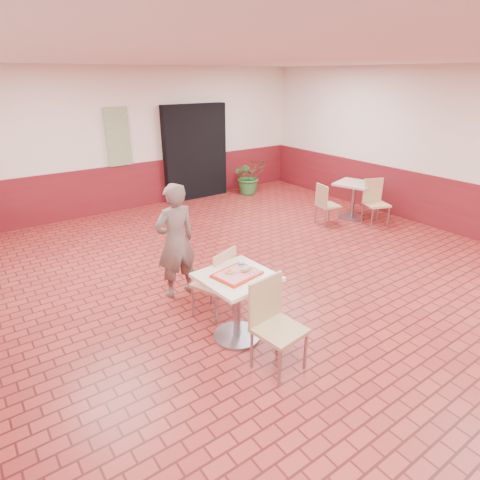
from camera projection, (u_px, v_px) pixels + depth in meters
room_shell at (304, 188)px, 5.04m from camera, size 8.01×10.01×3.01m
wainscot_band at (300, 259)px, 5.43m from camera, size 8.00×10.00×1.00m
corridor_doorway at (195, 152)px, 9.50m from camera, size 1.60×0.22×2.20m
promo_poster at (118, 137)px, 8.39m from camera, size 0.50×0.03×1.20m
main_table at (237, 296)px, 4.45m from camera, size 0.76×0.76×0.80m
chair_main_front at (274, 320)px, 4.01m from camera, size 0.50×0.50×0.97m
chair_main_back at (218, 280)px, 4.86m from camera, size 0.54×0.54×0.92m
customer at (176, 241)px, 5.27m from camera, size 0.59×0.40×1.57m
serving_tray at (237, 274)px, 4.35m from camera, size 0.47×0.37×0.03m
ring_donut at (229, 272)px, 4.34m from camera, size 0.10×0.10×0.03m
long_john_donut at (246, 270)px, 4.37m from camera, size 0.15×0.08×0.04m
paper_cup at (241, 264)px, 4.45m from camera, size 0.07×0.07×0.08m
second_table at (354, 194)px, 8.33m from camera, size 0.71×0.71×0.75m
chair_second_left at (325, 202)px, 7.94m from camera, size 0.46×0.46×0.83m
chair_second_front at (375, 200)px, 7.98m from camera, size 0.54×0.54×0.91m
potted_plant at (249, 176)px, 10.07m from camera, size 0.99×0.92×0.89m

